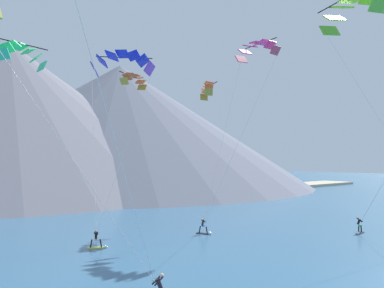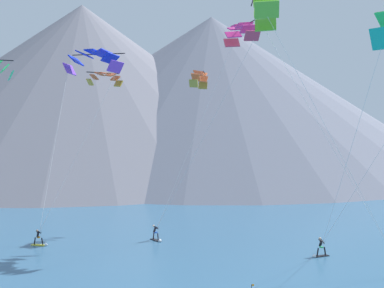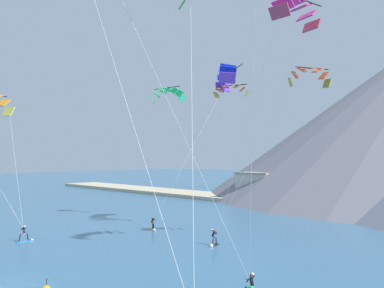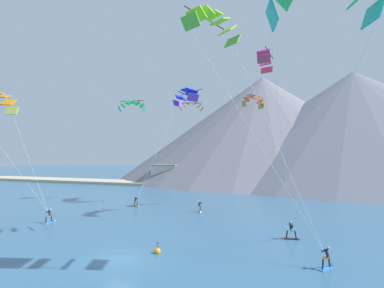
{
  "view_description": "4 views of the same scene",
  "coord_description": "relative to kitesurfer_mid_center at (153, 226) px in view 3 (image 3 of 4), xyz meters",
  "views": [
    {
      "loc": [
        -25.9,
        -8.26,
        7.44
      ],
      "look_at": [
        -3.45,
        18.52,
        9.0
      ],
      "focal_mm": 35.0,
      "sensor_mm": 36.0,
      "label": 1
    },
    {
      "loc": [
        -11.82,
        -30.78,
        12.15
      ],
      "look_at": [
        0.63,
        11.18,
        9.99
      ],
      "focal_mm": 50.0,
      "sensor_mm": 36.0,
      "label": 2
    },
    {
      "loc": [
        28.55,
        -9.97,
        8.64
      ],
      "look_at": [
        -2.21,
        19.13,
        9.9
      ],
      "focal_mm": 40.0,
      "sensor_mm": 36.0,
      "label": 3
    },
    {
      "loc": [
        13.41,
        -19.89,
        7.85
      ],
      "look_at": [
        1.0,
        13.4,
        9.33
      ],
      "focal_mm": 28.0,
      "sensor_mm": 36.0,
      "label": 4
    }
  ],
  "objects": [
    {
      "name": "kitesurfer_mid_center",
      "position": [
        0.0,
        0.0,
        0.0
      ],
      "size": [
        1.7,
        1.23,
        1.63
      ],
      "color": "yellow",
      "rests_on": "ground"
    },
    {
      "name": "kitesurfer_far_left",
      "position": [
        -3.51,
        -13.68,
        0.1
      ],
      "size": [
        0.65,
        1.76,
        1.77
      ],
      "color": "#337FDB",
      "rests_on": "ground"
    },
    {
      "name": "kitesurfer_far_right",
      "position": [
        11.02,
        -1.27,
        0.04
      ],
      "size": [
        0.98,
        1.77,
        1.68
      ],
      "color": "black",
      "rests_on": "ground"
    },
    {
      "name": "parafoil_kite_mid_center",
      "position": [
        5.75,
        6.5,
        17.96
      ],
      "size": [
        9.23,
        9.21,
        18.28
      ],
      "color": "purple"
    },
    {
      "name": "parafoil_kite_far_right",
      "position": [
        19.98,
        -0.7,
        20.4
      ],
      "size": [
        9.95,
        5.94,
        20.53
      ],
      "color": "#B83650"
    },
    {
      "name": "parafoil_kite_distant_high_outer",
      "position": [
        -4.78,
        6.26,
        16.9
      ],
      "size": [
        4.95,
        3.32,
        2.1
      ],
      "color": "#2FC68D"
    },
    {
      "name": "parafoil_kite_distant_low_drift",
      "position": [
        17.6,
        5.54,
        16.25
      ],
      "size": [
        3.15,
        4.14,
        2.01
      ],
      "color": "#A08E32"
    },
    {
      "name": "parafoil_kite_distant_mid_solo",
      "position": [
        6.97,
        6.01,
        16.08
      ],
      "size": [
        4.15,
        2.73,
        1.56
      ],
      "color": "gold"
    },
    {
      "name": "shoreline_strip",
      "position": [
        11.34,
        33.67,
        -0.09
      ],
      "size": [
        180.0,
        10.0,
        0.7
      ],
      "primitive_type": "cube",
      "color": "#BCAD8E",
      "rests_on": "ground"
    },
    {
      "name": "shore_building_harbour_front",
      "position": [
        -10.78,
        34.78,
        2.4
      ],
      "size": [
        7.54,
        7.05,
        5.66
      ],
      "color": "beige",
      "rests_on": "ground"
    },
    {
      "name": "shore_building_quay_east",
      "position": [
        9.91,
        36.13,
        2.89
      ],
      "size": [
        7.61,
        4.46,
        6.63
      ],
      "color": "silver",
      "rests_on": "ground"
    }
  ]
}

